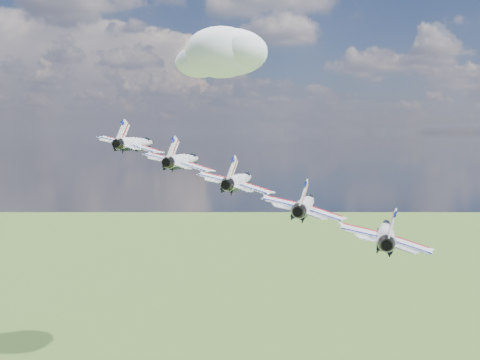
{
  "coord_description": "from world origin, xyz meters",
  "views": [
    {
      "loc": [
        -3.13,
        -77.97,
        148.5
      ],
      "look_at": [
        4.26,
        0.05,
        141.54
      ],
      "focal_mm": 40.0,
      "sensor_mm": 36.0,
      "label": 1
    }
  ],
  "objects_px": {
    "jet_1": "(184,160)",
    "jet_4": "(386,233)",
    "jet_3": "(306,204)",
    "jet_0": "(137,143)",
    "jet_2": "(240,180)"
  },
  "relations": [
    {
      "from": "jet_2",
      "to": "jet_3",
      "type": "bearing_deg",
      "value": -23.77
    },
    {
      "from": "jet_0",
      "to": "jet_3",
      "type": "bearing_deg",
      "value": -23.77
    },
    {
      "from": "jet_1",
      "to": "jet_4",
      "type": "bearing_deg",
      "value": -23.77
    },
    {
      "from": "jet_1",
      "to": "jet_4",
      "type": "distance_m",
      "value": 34.87
    },
    {
      "from": "jet_1",
      "to": "jet_4",
      "type": "height_order",
      "value": "jet_1"
    },
    {
      "from": "jet_1",
      "to": "jet_3",
      "type": "bearing_deg",
      "value": -23.77
    },
    {
      "from": "jet_1",
      "to": "jet_2",
      "type": "height_order",
      "value": "jet_1"
    },
    {
      "from": "jet_0",
      "to": "jet_4",
      "type": "distance_m",
      "value": 46.49
    },
    {
      "from": "jet_3",
      "to": "jet_4",
      "type": "xyz_separation_m",
      "value": [
        8.21,
        -7.81,
        -2.6
      ]
    },
    {
      "from": "jet_1",
      "to": "jet_0",
      "type": "bearing_deg",
      "value": 156.23
    },
    {
      "from": "jet_1",
      "to": "jet_4",
      "type": "xyz_separation_m",
      "value": [
        24.62,
        -23.43,
        -7.8
      ]
    },
    {
      "from": "jet_0",
      "to": "jet_1",
      "type": "relative_size",
      "value": 1.0
    },
    {
      "from": "jet_3",
      "to": "jet_4",
      "type": "distance_m",
      "value": 11.62
    },
    {
      "from": "jet_4",
      "to": "jet_1",
      "type": "bearing_deg",
      "value": 156.23
    },
    {
      "from": "jet_3",
      "to": "jet_2",
      "type": "bearing_deg",
      "value": 156.23
    }
  ]
}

